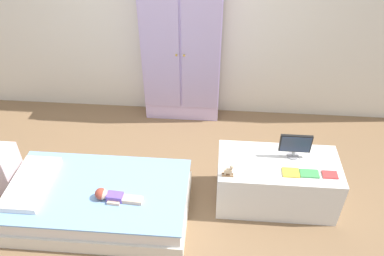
% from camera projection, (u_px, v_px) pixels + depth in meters
% --- Properties ---
extents(ground_plane, '(10.00, 10.00, 0.02)m').
position_uv_depth(ground_plane, '(161.00, 209.00, 3.43)').
color(ground_plane, brown).
extents(bed, '(1.52, 0.85, 0.30)m').
position_uv_depth(bed, '(100.00, 201.00, 3.30)').
color(bed, silver).
rests_on(bed, ground_plane).
extents(pillow, '(0.32, 0.61, 0.05)m').
position_uv_depth(pillow, '(31.00, 183.00, 3.23)').
color(pillow, white).
rests_on(pillow, bed).
extents(doll, '(0.39, 0.14, 0.10)m').
position_uv_depth(doll, '(110.00, 196.00, 3.10)').
color(doll, '#6B4CB2').
rests_on(doll, bed).
extents(wardrobe, '(0.83, 0.24, 1.69)m').
position_uv_depth(wardrobe, '(181.00, 50.00, 4.01)').
color(wardrobe, silver).
rests_on(wardrobe, ground_plane).
extents(tv_stand, '(1.03, 0.52, 0.46)m').
position_uv_depth(tv_stand, '(276.00, 182.00, 3.37)').
color(tv_stand, silver).
rests_on(tv_stand, ground_plane).
extents(tv_monitor, '(0.26, 0.10, 0.23)m').
position_uv_depth(tv_monitor, '(295.00, 145.00, 3.20)').
color(tv_monitor, '#99999E').
rests_on(tv_monitor, tv_stand).
extents(rocking_horse_toy, '(0.09, 0.04, 0.11)m').
position_uv_depth(rocking_horse_toy, '(229.00, 171.00, 3.07)').
color(rocking_horse_toy, '#8E6642').
rests_on(rocking_horse_toy, tv_stand).
extents(book_yellow, '(0.14, 0.11, 0.01)m').
position_uv_depth(book_yellow, '(291.00, 173.00, 3.12)').
color(book_yellow, gold).
rests_on(book_yellow, tv_stand).
extents(book_green, '(0.15, 0.09, 0.01)m').
position_uv_depth(book_green, '(309.00, 174.00, 3.11)').
color(book_green, '#429E51').
rests_on(book_green, tv_stand).
extents(book_red, '(0.12, 0.09, 0.01)m').
position_uv_depth(book_red, '(330.00, 175.00, 3.10)').
color(book_red, '#CC3838').
rests_on(book_red, tv_stand).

